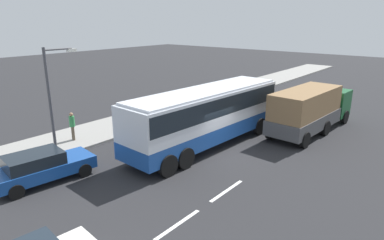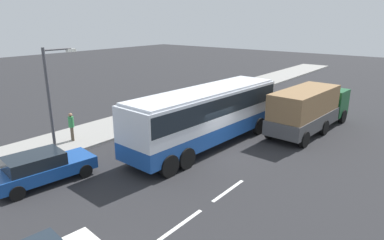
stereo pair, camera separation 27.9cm
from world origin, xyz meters
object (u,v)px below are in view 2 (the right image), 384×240
at_px(street_lamp, 53,92).
at_px(coach_bus, 206,111).
at_px(pedestrian_at_crossing, 163,104).
at_px(cargo_truck, 309,108).
at_px(car_blue_saloon, 42,167).
at_px(pedestrian_near_curb, 71,125).

bearing_deg(street_lamp, coach_bus, -43.11).
distance_m(pedestrian_at_crossing, street_lamp, 9.15).
relative_size(cargo_truck, street_lamp, 1.48).
bearing_deg(car_blue_saloon, pedestrian_at_crossing, 22.54).
height_order(coach_bus, street_lamp, street_lamp).
xyz_separation_m(coach_bus, pedestrian_at_crossing, (2.78, 6.04, -1.05)).
relative_size(coach_bus, pedestrian_near_curb, 6.48).
bearing_deg(street_lamp, pedestrian_near_curb, 33.56).
xyz_separation_m(coach_bus, pedestrian_near_curb, (-4.57, 6.62, -0.96)).
distance_m(pedestrian_near_curb, pedestrian_at_crossing, 7.37).
distance_m(cargo_truck, street_lamp, 15.69).
height_order(car_blue_saloon, street_lamp, street_lamp).
height_order(car_blue_saloon, pedestrian_at_crossing, pedestrian_at_crossing).
bearing_deg(street_lamp, car_blue_saloon, -132.43).
xyz_separation_m(pedestrian_near_curb, pedestrian_at_crossing, (7.35, -0.58, -0.08)).
xyz_separation_m(cargo_truck, street_lamp, (-12.45, 9.35, 1.90)).
height_order(coach_bus, pedestrian_at_crossing, coach_bus).
bearing_deg(pedestrian_near_curb, pedestrian_at_crossing, -170.54).
relative_size(pedestrian_at_crossing, street_lamp, 0.28).
height_order(car_blue_saloon, pedestrian_near_curb, pedestrian_near_curb).
distance_m(coach_bus, pedestrian_near_curb, 8.10).
height_order(cargo_truck, pedestrian_near_curb, cargo_truck).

